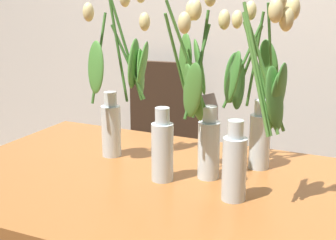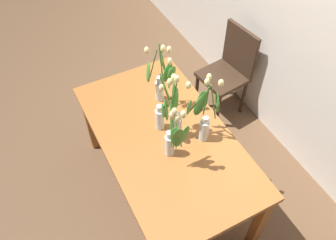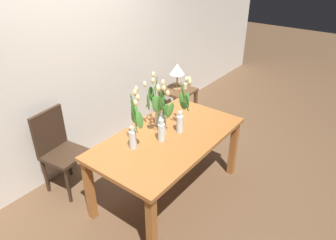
{
  "view_description": "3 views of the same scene",
  "coord_description": "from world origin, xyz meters",
  "px_view_note": "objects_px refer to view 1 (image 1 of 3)",
  "views": [
    {
      "loc": [
        0.52,
        -1.27,
        1.31
      ],
      "look_at": [
        -0.07,
        -0.02,
        0.94
      ],
      "focal_mm": 52.49,
      "sensor_mm": 36.0,
      "label": 1
    },
    {
      "loc": [
        1.42,
        -0.71,
        2.76
      ],
      "look_at": [
        0.04,
        0.0,
        0.96
      ],
      "focal_mm": 37.49,
      "sensor_mm": 36.0,
      "label": 2
    },
    {
      "loc": [
        -2.09,
        -1.59,
        2.4
      ],
      "look_at": [
        -0.03,
        -0.02,
        0.94
      ],
      "focal_mm": 33.11,
      "sensor_mm": 36.0,
      "label": 3
    }
  ],
  "objects_px": {
    "tulip_vase_3": "(119,93)",
    "tulip_vase_4": "(255,124)",
    "tulip_vase_0": "(252,101)",
    "tulip_vase_1": "(204,126)",
    "dining_table": "(191,214)",
    "dining_chair": "(159,139)",
    "tulip_vase_2": "(173,118)"
  },
  "relations": [
    {
      "from": "tulip_vase_3",
      "to": "tulip_vase_1",
      "type": "bearing_deg",
      "value": -13.53
    },
    {
      "from": "dining_table",
      "to": "tulip_vase_4",
      "type": "height_order",
      "value": "tulip_vase_4"
    },
    {
      "from": "dining_table",
      "to": "tulip_vase_0",
      "type": "distance_m",
      "value": 0.41
    },
    {
      "from": "tulip_vase_3",
      "to": "tulip_vase_2",
      "type": "bearing_deg",
      "value": -22.81
    },
    {
      "from": "tulip_vase_3",
      "to": "tulip_vase_4",
      "type": "xyz_separation_m",
      "value": [
        0.53,
        -0.18,
        -0.01
      ]
    },
    {
      "from": "tulip_vase_0",
      "to": "tulip_vase_2",
      "type": "height_order",
      "value": "tulip_vase_2"
    },
    {
      "from": "dining_table",
      "to": "dining_chair",
      "type": "relative_size",
      "value": 1.72
    },
    {
      "from": "tulip_vase_4",
      "to": "dining_chair",
      "type": "distance_m",
      "value": 1.4
    },
    {
      "from": "tulip_vase_0",
      "to": "tulip_vase_1",
      "type": "relative_size",
      "value": 1.04
    },
    {
      "from": "dining_table",
      "to": "tulip_vase_3",
      "type": "xyz_separation_m",
      "value": [
        -0.33,
        0.14,
        0.32
      ]
    },
    {
      "from": "tulip_vase_1",
      "to": "tulip_vase_3",
      "type": "bearing_deg",
      "value": 166.47
    },
    {
      "from": "tulip_vase_3",
      "to": "dining_chair",
      "type": "height_order",
      "value": "tulip_vase_3"
    },
    {
      "from": "tulip_vase_0",
      "to": "tulip_vase_3",
      "type": "height_order",
      "value": "tulip_vase_3"
    },
    {
      "from": "dining_table",
      "to": "tulip_vase_3",
      "type": "distance_m",
      "value": 0.48
    },
    {
      "from": "tulip_vase_2",
      "to": "tulip_vase_4",
      "type": "distance_m",
      "value": 0.28
    },
    {
      "from": "dining_table",
      "to": "tulip_vase_1",
      "type": "distance_m",
      "value": 0.27
    },
    {
      "from": "dining_table",
      "to": "tulip_vase_3",
      "type": "height_order",
      "value": "tulip_vase_3"
    },
    {
      "from": "tulip_vase_0",
      "to": "tulip_vase_2",
      "type": "relative_size",
      "value": 0.97
    },
    {
      "from": "dining_table",
      "to": "tulip_vase_1",
      "type": "bearing_deg",
      "value": 76.18
    },
    {
      "from": "tulip_vase_3",
      "to": "tulip_vase_4",
      "type": "relative_size",
      "value": 1.02
    },
    {
      "from": "dining_chair",
      "to": "tulip_vase_4",
      "type": "bearing_deg",
      "value": -52.43
    },
    {
      "from": "tulip_vase_1",
      "to": "tulip_vase_2",
      "type": "relative_size",
      "value": 0.94
    },
    {
      "from": "tulip_vase_1",
      "to": "tulip_vase_4",
      "type": "xyz_separation_m",
      "value": [
        0.18,
        -0.09,
        0.05
      ]
    },
    {
      "from": "dining_table",
      "to": "tulip_vase_0",
      "type": "relative_size",
      "value": 2.83
    },
    {
      "from": "tulip_vase_1",
      "to": "tulip_vase_4",
      "type": "distance_m",
      "value": 0.21
    },
    {
      "from": "tulip_vase_3",
      "to": "tulip_vase_4",
      "type": "bearing_deg",
      "value": -18.56
    },
    {
      "from": "dining_chair",
      "to": "tulip_vase_0",
      "type": "bearing_deg",
      "value": -46.93
    },
    {
      "from": "tulip_vase_3",
      "to": "tulip_vase_4",
      "type": "distance_m",
      "value": 0.55
    },
    {
      "from": "tulip_vase_1",
      "to": "tulip_vase_3",
      "type": "relative_size",
      "value": 0.93
    },
    {
      "from": "tulip_vase_3",
      "to": "tulip_vase_0",
      "type": "bearing_deg",
      "value": 13.29
    },
    {
      "from": "tulip_vase_3",
      "to": "dining_chair",
      "type": "distance_m",
      "value": 1.02
    },
    {
      "from": "tulip_vase_0",
      "to": "tulip_vase_4",
      "type": "bearing_deg",
      "value": -72.63
    }
  ]
}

